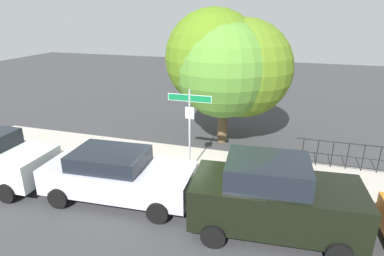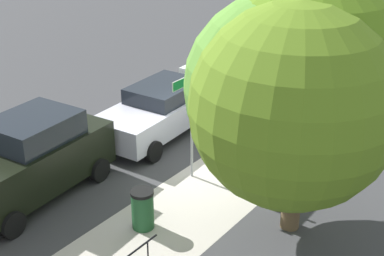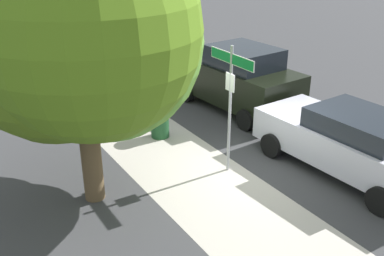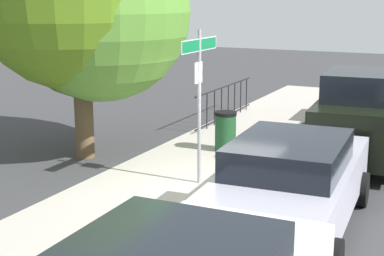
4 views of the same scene
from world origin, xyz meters
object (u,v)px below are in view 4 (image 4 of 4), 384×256
object	(u,v)px
street_sign	(199,76)
trash_bin	(225,131)
car_silver	(292,183)
car_orange	(380,95)
shade_tree	(83,5)
car_black	(364,116)

from	to	relation	value
street_sign	trash_bin	bearing A→B (deg)	10.84
car_silver	car_orange	size ratio (longest dim) A/B	1.13
shade_tree	car_silver	world-z (taller)	shade_tree
car_black	trash_bin	distance (m)	3.31
trash_bin	car_orange	bearing A→B (deg)	-28.27
car_orange	street_sign	bearing A→B (deg)	160.36
shade_tree	trash_bin	distance (m)	4.55
shade_tree	car_black	xyz separation A→B (m)	(2.54, -5.94, -2.51)
car_silver	car_orange	world-z (taller)	car_silver
car_orange	trash_bin	world-z (taller)	car_orange
car_silver	trash_bin	world-z (taller)	car_silver
shade_tree	trash_bin	bearing A→B (deg)	-54.18
car_black	car_orange	distance (m)	4.82
shade_tree	car_black	world-z (taller)	shade_tree
shade_tree	car_orange	xyz separation A→B (m)	(7.34, -5.61, -2.77)
car_orange	trash_bin	distance (m)	6.11
street_sign	trash_bin	distance (m)	3.17
car_silver	shade_tree	bearing A→B (deg)	64.85
street_sign	car_black	bearing A→B (deg)	-40.54
car_black	trash_bin	bearing A→B (deg)	95.86
street_sign	car_orange	distance (m)	8.45
street_sign	car_silver	world-z (taller)	street_sign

